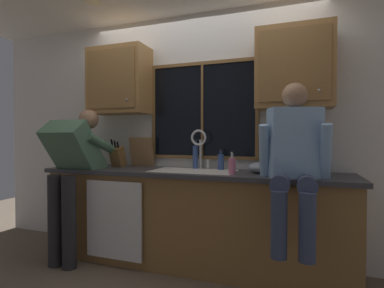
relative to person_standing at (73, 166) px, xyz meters
The scene contains 23 objects.
back_wall 1.35m from the person_standing, 30.41° to the left, with size 5.31×0.12×2.55m, color silver.
ceiling_downlight_left 1.61m from the person_standing, ahead, with size 0.14×0.14×0.01m, color #FFEAB2.
window_glass 1.43m from the person_standing, 27.00° to the left, with size 1.10×0.02×0.95m, color black.
window_frame_top 1.69m from the person_standing, 26.61° to the left, with size 1.17×0.02×0.04m, color brown.
window_frame_bottom 1.31m from the person_standing, 26.61° to the left, with size 1.17×0.02×0.04m, color brown.
window_frame_left 1.02m from the person_standing, 44.19° to the left, with size 0.04×0.02×0.95m, color brown.
window_frame_right 1.92m from the person_standing, 18.64° to the left, with size 0.04×0.02×0.95m, color brown.
window_mullion_center 1.43m from the person_standing, 26.53° to the left, with size 0.02×0.02×0.95m, color brown.
lower_cabinet_run 1.28m from the person_standing, 15.52° to the left, with size 2.91×0.58×0.88m, color olive.
countertop 1.17m from the person_standing, 14.58° to the left, with size 2.97×0.62×0.04m, color #38383D.
dishwasher_front 0.69m from the person_standing, ahead, with size 0.60×0.02×0.74m, color white.
upper_cabinet_left 1.04m from the person_standing, 59.12° to the left, with size 0.66×0.36×0.72m.
upper_cabinet_right 2.31m from the person_standing, 11.80° to the left, with size 0.66×0.36×0.72m.
sink 1.22m from the person_standing, 14.58° to the left, with size 0.80×0.46×0.21m.
faucet 1.29m from the person_standing, 22.36° to the left, with size 0.18×0.09×0.40m.
person_standing is the anchor object (origin of this frame).
person_sitting_on_counter 2.10m from the person_standing, ahead, with size 0.54×0.66×1.26m.
knife_block 0.48m from the person_standing, 56.75° to the left, with size 0.12×0.18×0.32m.
cutting_board 0.72m from the person_standing, 46.90° to the left, with size 0.28×0.02×0.33m, color #997047.
mixing_bowl 1.83m from the person_standing, 11.14° to the left, with size 0.21×0.21×0.11m, color #8C99A8.
soap_dispenser 1.59m from the person_standing, ahead, with size 0.06×0.07×0.20m.
bottle_green_glass 1.23m from the person_standing, 23.50° to the left, with size 0.05×0.05×0.30m.
bottle_tall_clear 1.48m from the person_standing, 19.25° to the left, with size 0.06×0.06×0.20m.
Camera 1 is at (0.99, -3.00, 1.25)m, focal length 27.83 mm.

